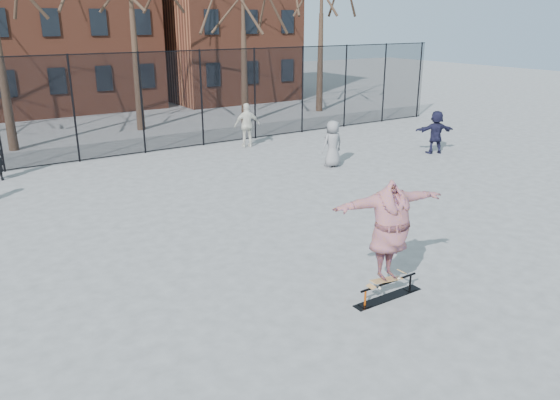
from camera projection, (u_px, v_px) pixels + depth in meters
ground at (311, 284)px, 11.22m from camera, size 100.00×100.00×0.00m
skate_rail at (388, 291)px, 10.63m from camera, size 1.61×0.25×0.35m
skateboard at (387, 280)px, 10.51m from camera, size 0.78×0.19×0.09m
skater at (390, 231)px, 10.19m from camera, size 2.46×1.00×1.94m
bystander_white at (247, 125)px, 22.93m from camera, size 1.17×0.76×1.85m
bystander_navy at (436, 132)px, 21.87m from camera, size 1.68×1.09×1.73m
bystander_extra at (333, 144)px, 19.86m from camera, size 0.84×0.55×1.70m
fence at (111, 105)px, 20.88m from camera, size 34.03×0.07×4.00m
rowhouses at (47, 2)px, 30.31m from camera, size 29.00×7.00×13.00m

